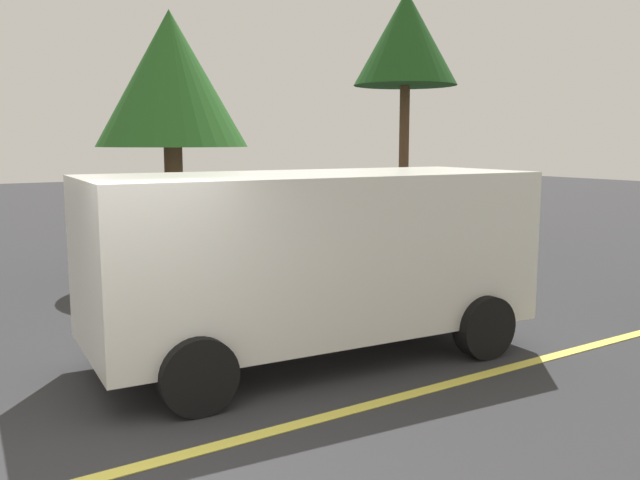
# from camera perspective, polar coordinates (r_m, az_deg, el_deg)

# --- Properties ---
(ground_plane) EXTENTS (80.00, 80.00, 0.00)m
(ground_plane) POSITION_cam_1_polar(r_m,az_deg,el_deg) (5.82, -15.19, -18.10)
(ground_plane) COLOR #2D2D30
(lane_marking_centre) EXTENTS (28.00, 0.16, 0.01)m
(lane_marking_centre) POSITION_cam_1_polar(r_m,az_deg,el_deg) (7.22, 8.64, -12.52)
(lane_marking_centre) COLOR #E0D14C
(white_van) EXTENTS (5.35, 2.61, 2.20)m
(white_van) POSITION_cam_1_polar(r_m,az_deg,el_deg) (7.92, -0.71, -1.10)
(white_van) COLOR silver
(white_van) RESTS_ON ground_plane
(tree_centre_verge) EXTENTS (2.74, 2.74, 4.90)m
(tree_centre_verge) POSITION_cam_1_polar(r_m,az_deg,el_deg) (12.83, -12.49, 12.99)
(tree_centre_verge) COLOR #513823
(tree_centre_verge) RESTS_ON ground_plane
(tree_right_verge) EXTENTS (2.57, 2.57, 6.22)m
(tree_right_verge) POSITION_cam_1_polar(r_m,az_deg,el_deg) (17.45, 7.27, 16.40)
(tree_right_verge) COLOR #513823
(tree_right_verge) RESTS_ON ground_plane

